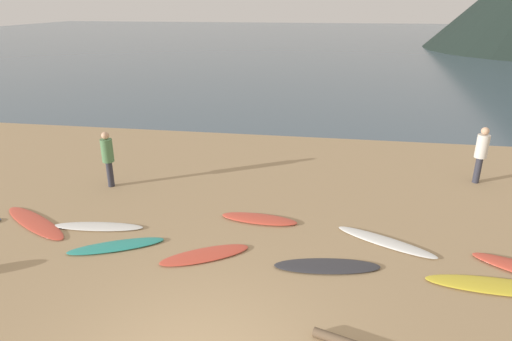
# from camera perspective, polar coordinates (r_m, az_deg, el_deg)

# --- Properties ---
(ground_plane) EXTENTS (120.00, 120.00, 0.20)m
(ground_plane) POSITION_cam_1_polar(r_m,az_deg,el_deg) (15.73, 2.63, 1.55)
(ground_plane) COLOR tan
(ground_plane) RESTS_ON ground
(ocean_water) EXTENTS (140.00, 100.00, 0.01)m
(ocean_water) POSITION_cam_1_polar(r_m,az_deg,el_deg) (67.47, 8.27, 16.56)
(ocean_water) COLOR #475B6B
(ocean_water) RESTS_ON ground
(surfboard_1) EXTENTS (2.57, 1.82, 0.06)m
(surfboard_1) POSITION_cam_1_polar(r_m,az_deg,el_deg) (12.29, -26.78, -6.04)
(surfboard_1) COLOR #D84C38
(surfboard_1) RESTS_ON ground
(surfboard_2) EXTENTS (2.25, 0.69, 0.07)m
(surfboard_2) POSITION_cam_1_polar(r_m,az_deg,el_deg) (11.46, -19.79, -6.85)
(surfboard_2) COLOR white
(surfboard_2) RESTS_ON ground
(surfboard_3) EXTENTS (2.11, 1.37, 0.07)m
(surfboard_3) POSITION_cam_1_polar(r_m,az_deg,el_deg) (10.48, -17.67, -9.31)
(surfboard_3) COLOR teal
(surfboard_3) RESTS_ON ground
(surfboard_4) EXTENTS (2.00, 1.50, 0.07)m
(surfboard_4) POSITION_cam_1_polar(r_m,az_deg,el_deg) (9.75, -6.65, -10.83)
(surfboard_4) COLOR #D84C38
(surfboard_4) RESTS_ON ground
(surfboard_5) EXTENTS (1.98, 0.72, 0.09)m
(surfboard_5) POSITION_cam_1_polar(r_m,az_deg,el_deg) (11.13, 0.41, -6.29)
(surfboard_5) COLOR #D84C38
(surfboard_5) RESTS_ON ground
(surfboard_6) EXTENTS (2.27, 0.89, 0.07)m
(surfboard_6) POSITION_cam_1_polar(r_m,az_deg,el_deg) (9.44, 9.23, -12.14)
(surfboard_6) COLOR #333338
(surfboard_6) RESTS_ON ground
(surfboard_7) EXTENTS (2.30, 1.48, 0.08)m
(surfboard_7) POSITION_cam_1_polar(r_m,az_deg,el_deg) (10.58, 16.46, -8.85)
(surfboard_7) COLOR white
(surfboard_7) RESTS_ON ground
(surfboard_8) EXTENTS (2.70, 0.67, 0.08)m
(surfboard_8) POSITION_cam_1_polar(r_m,az_deg,el_deg) (9.92, 28.92, -13.01)
(surfboard_8) COLOR yellow
(surfboard_8) RESTS_ON ground
(person_0) EXTENTS (0.34, 0.34, 1.68)m
(person_0) POSITION_cam_1_polar(r_m,az_deg,el_deg) (13.50, -18.70, 1.95)
(person_0) COLOR #2D2D38
(person_0) RESTS_ON ground
(person_1) EXTENTS (0.35, 0.35, 1.74)m
(person_1) POSITION_cam_1_polar(r_m,az_deg,el_deg) (14.66, 27.23, 2.32)
(person_1) COLOR #2D2D38
(person_1) RESTS_ON ground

